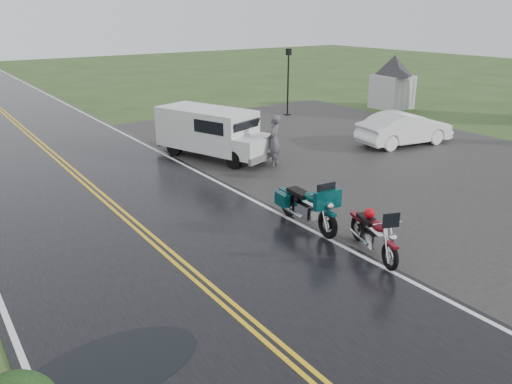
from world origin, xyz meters
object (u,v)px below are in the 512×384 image
Objects in this scene: visitor_center at (394,69)px; van_white at (234,143)px; sedan_white at (405,129)px; person_at_van at (274,141)px; motorcycle_red at (391,246)px; motorcycle_teal at (328,214)px; motorcycle_silver at (328,213)px; lamp_post_far_right at (288,82)px.

van_white is at bearing -160.80° from visitor_center.
van_white reaches higher than sedan_white.
visitor_center is 14.61m from person_at_van.
motorcycle_red is at bearing -139.33° from visitor_center.
motorcycle_teal is at bearing 128.25° from sedan_white.
motorcycle_silver is 6.73m from van_white.
motorcycle_silver is (0.06, 2.16, 0.05)m from motorcycle_red.
motorcycle_silver is at bearing 128.03° from sedan_white.
van_white is 10.80m from lamp_post_far_right.
motorcycle_red is at bearing -118.01° from van_white.
van_white is (1.37, 8.76, 0.34)m from motorcycle_red.
motorcycle_red is (-16.21, -13.93, -1.73)m from visitor_center.
motorcycle_red is 0.44× the size of van_white.
van_white reaches higher than motorcycle_teal.
motorcycle_teal is at bearing 110.87° from motorcycle_red.
lamp_post_far_right is at bearing 21.66° from van_white.
visitor_center is at bearing 61.26° from motorcycle_red.
motorcycle_teal reaches higher than motorcycle_silver.
lamp_post_far_right is (-6.69, 1.86, -0.51)m from visitor_center.
motorcycle_teal is 16.74m from lamp_post_far_right.
motorcycle_teal is 0.12m from motorcycle_silver.
person_at_van is 0.45× the size of sedan_white.
motorcycle_teal is 6.83m from van_white.
person_at_van is (2.85, 6.14, 0.24)m from motorcycle_teal.
visitor_center is 15.78m from van_white.
motorcycle_teal is at bearing 26.42° from person_at_van.
motorcycle_red is 8.87m from van_white.
motorcycle_silver is (-16.15, -11.76, -1.68)m from visitor_center.
lamp_post_far_right reaches higher than motorcycle_silver.
sedan_white is (-6.64, -6.46, -1.67)m from visitor_center.
van_white is 1.36× the size of lamp_post_far_right.
lamp_post_far_right is (-0.05, 8.32, 1.16)m from sedan_white.
motorcycle_red is 2.16m from motorcycle_silver.
visitor_center is 8.10× the size of person_at_van.
visitor_center reaches higher than motorcycle_teal.
visitor_center is 4.24× the size of lamp_post_far_right.
motorcycle_teal is 1.04× the size of motorcycle_silver.
lamp_post_far_right is (8.15, 7.03, 0.88)m from van_white.
visitor_center is at bearing -15.53° from lamp_post_far_right.
motorcycle_red is at bearing -84.72° from motorcycle_teal.
van_white reaches higher than person_at_van.
motorcycle_silver is at bearing 56.57° from motorcycle_teal.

